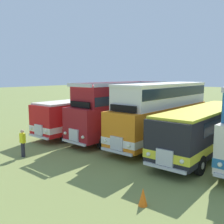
% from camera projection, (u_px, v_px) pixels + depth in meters
% --- Properties ---
extents(bus_first_in_row, '(2.72, 10.72, 2.99)m').
position_uv_depth(bus_first_in_row, '(89.00, 113.00, 22.90)').
color(bus_first_in_row, red).
rests_on(bus_first_in_row, ground).
extents(bus_second_in_row, '(3.04, 10.27, 4.52)m').
position_uv_depth(bus_second_in_row, '(122.00, 109.00, 20.93)').
color(bus_second_in_row, maroon).
rests_on(bus_second_in_row, ground).
extents(bus_third_in_row, '(2.81, 10.71, 4.49)m').
position_uv_depth(bus_third_in_row, '(162.00, 111.00, 19.09)').
color(bus_third_in_row, orange).
rests_on(bus_third_in_row, ground).
extents(bus_fourth_in_row, '(2.76, 11.06, 2.99)m').
position_uv_depth(bus_fourth_in_row, '(206.00, 127.00, 16.64)').
color(bus_fourth_in_row, black).
rests_on(bus_fourth_in_row, ground).
extents(cone_near_end, '(0.36, 0.36, 0.73)m').
position_uv_depth(cone_near_end, '(143.00, 197.00, 10.06)').
color(cone_near_end, orange).
rests_on(cone_near_end, ground).
extents(marshal_person, '(0.36, 0.24, 1.73)m').
position_uv_depth(marshal_person, '(23.00, 143.00, 16.06)').
color(marshal_person, '#23232D').
rests_on(marshal_person, ground).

